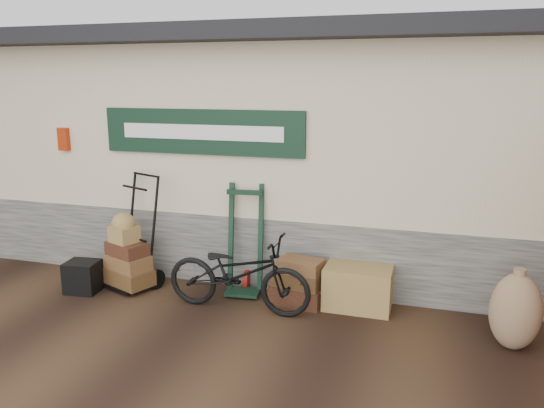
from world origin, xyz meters
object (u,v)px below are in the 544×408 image
(porter_trolley, at_px, (137,230))
(bicycle, at_px, (238,269))
(wicker_hamper, at_px, (358,287))
(black_trunk, at_px, (83,277))
(green_barrow, at_px, (245,240))
(suitcase_stack, at_px, (298,281))

(porter_trolley, bearing_deg, bicycle, 8.76)
(porter_trolley, height_order, bicycle, porter_trolley)
(porter_trolley, bearing_deg, wicker_hamper, 24.26)
(black_trunk, bearing_deg, wicker_hamper, 8.74)
(porter_trolley, relative_size, green_barrow, 1.08)
(porter_trolley, xyz_separation_m, green_barrow, (1.37, 0.20, -0.06))
(porter_trolley, height_order, suitcase_stack, porter_trolley)
(black_trunk, xyz_separation_m, bicycle, (2.04, 0.05, 0.30))
(porter_trolley, height_order, black_trunk, porter_trolley)
(bicycle, bearing_deg, wicker_hamper, -69.58)
(suitcase_stack, relative_size, black_trunk, 1.59)
(green_barrow, height_order, wicker_hamper, green_barrow)
(porter_trolley, xyz_separation_m, suitcase_stack, (2.08, 0.05, -0.45))
(green_barrow, bearing_deg, wicker_hamper, -9.70)
(suitcase_stack, relative_size, bicycle, 0.36)
(green_barrow, height_order, black_trunk, green_barrow)
(wicker_hamper, height_order, bicycle, bicycle)
(wicker_hamper, relative_size, bicycle, 0.45)
(green_barrow, bearing_deg, porter_trolley, -178.19)
(porter_trolley, xyz_separation_m, bicycle, (1.48, -0.34, -0.23))
(green_barrow, xyz_separation_m, wicker_hamper, (1.40, -0.08, -0.42))
(green_barrow, xyz_separation_m, black_trunk, (-1.92, -0.59, -0.48))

